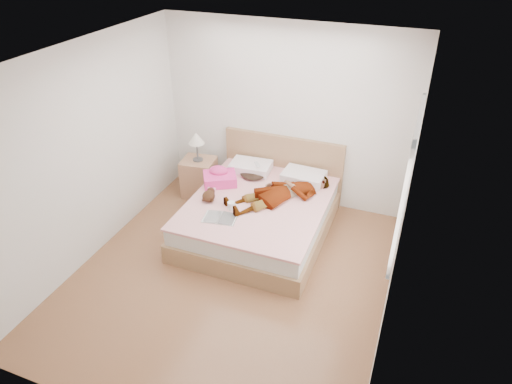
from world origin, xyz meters
The scene contains 11 objects.
ground centered at (0.00, 0.00, 0.00)m, with size 4.00×4.00×0.00m, color #4B2917.
woman centered at (0.25, 1.15, 0.62)m, with size 0.58×1.54×0.21m, color white.
hair centered at (-0.32, 1.60, 0.55)m, with size 0.41×0.51×0.08m, color black.
phone centered at (-0.25, 1.55, 0.70)m, with size 0.05×0.10×0.01m, color silver.
room_shell centered at (1.77, 0.30, 1.50)m, with size 4.00×4.00×4.00m.
bed centered at (0.00, 1.04, 0.28)m, with size 1.80×2.08×1.00m.
towel centered at (-0.67, 1.19, 0.60)m, with size 0.56×0.53×0.23m.
magazine centered at (-0.30, 0.39, 0.52)m, with size 0.44×0.33×0.02m.
coffee_mug centered at (-0.25, 0.64, 0.56)m, with size 0.14×0.10×0.11m.
plush_toy centered at (-0.61, 0.73, 0.58)m, with size 0.19×0.27×0.14m.
nightstand centered at (-1.21, 1.56, 0.34)m, with size 0.53×0.48×1.03m.
Camera 1 is at (1.79, -3.77, 3.73)m, focal length 32.00 mm.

